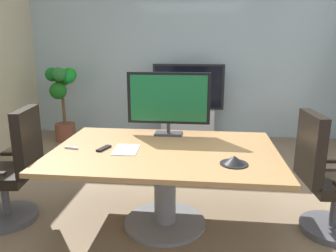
{
  "coord_description": "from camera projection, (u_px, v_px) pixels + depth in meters",
  "views": [
    {
      "loc": [
        0.37,
        -2.94,
        1.66
      ],
      "look_at": [
        0.04,
        0.06,
        0.89
      ],
      "focal_mm": 35.07,
      "sensor_mm": 36.0,
      "label": 1
    }
  ],
  "objects": [
    {
      "name": "whiteboard_marker",
      "position": [
        71.0,
        148.0,
        2.92
      ],
      "size": [
        0.13,
        0.04,
        0.02
      ],
      "primitive_type": "cube",
      "rotation": [
        0.0,
        0.0,
        -0.18
      ],
      "color": "silver",
      "rests_on": "conference_table"
    },
    {
      "name": "ground_plane",
      "position": [
        163.0,
        213.0,
        3.28
      ],
      "size": [
        6.94,
        6.94,
        0.0
      ],
      "primitive_type": "plane",
      "color": "#7A664C"
    },
    {
      "name": "wall_back_glass_partition",
      "position": [
        184.0,
        53.0,
        5.77
      ],
      "size": [
        5.6,
        0.1,
        2.96
      ],
      "primitive_type": "cube",
      "color": "#9EB2B7",
      "rests_on": "ground"
    },
    {
      "name": "office_chair_left",
      "position": [
        13.0,
        175.0,
        3.06
      ],
      "size": [
        0.62,
        0.6,
        1.09
      ],
      "rotation": [
        0.0,
        0.0,
        -1.44
      ],
      "color": "#4C4C51",
      "rests_on": "ground"
    },
    {
      "name": "office_chair_right",
      "position": [
        327.0,
        184.0,
        2.86
      ],
      "size": [
        0.61,
        0.59,
        1.09
      ],
      "rotation": [
        0.0,
        0.0,
        1.63
      ],
      "color": "#4C4C51",
      "rests_on": "ground"
    },
    {
      "name": "wall_display_unit",
      "position": [
        188.0,
        115.0,
        5.68
      ],
      "size": [
        1.2,
        0.36,
        1.31
      ],
      "color": "#B7BABC",
      "rests_on": "ground"
    },
    {
      "name": "conference_phone",
      "position": [
        234.0,
        161.0,
        2.55
      ],
      "size": [
        0.22,
        0.22,
        0.07
      ],
      "color": "black",
      "rests_on": "conference_table"
    },
    {
      "name": "potted_plant",
      "position": [
        63.0,
        95.0,
        5.55
      ],
      "size": [
        0.51,
        0.6,
        1.27
      ],
      "color": "brown",
      "rests_on": "ground"
    },
    {
      "name": "tv_monitor",
      "position": [
        169.0,
        100.0,
        3.3
      ],
      "size": [
        0.84,
        0.18,
        0.64
      ],
      "color": "#333338",
      "rests_on": "conference_table"
    },
    {
      "name": "paper_notepad",
      "position": [
        126.0,
        150.0,
        2.89
      ],
      "size": [
        0.22,
        0.31,
        0.01
      ],
      "primitive_type": "cube",
      "rotation": [
        0.0,
        0.0,
        0.05
      ],
      "color": "white",
      "rests_on": "conference_table"
    },
    {
      "name": "remote_control",
      "position": [
        104.0,
        148.0,
        2.91
      ],
      "size": [
        0.1,
        0.18,
        0.02
      ],
      "primitive_type": "cube",
      "rotation": [
        0.0,
        0.0,
        -0.32
      ],
      "color": "black",
      "rests_on": "conference_table"
    },
    {
      "name": "conference_table",
      "position": [
        165.0,
        167.0,
        2.96
      ],
      "size": [
        1.98,
        1.33,
        0.74
      ],
      "color": "olive",
      "rests_on": "ground"
    }
  ]
}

